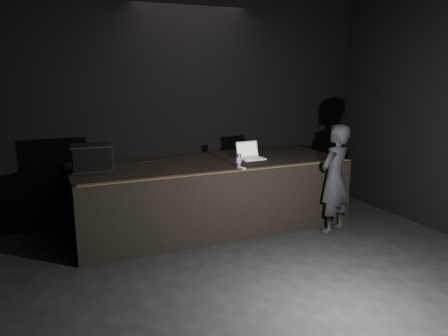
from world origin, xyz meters
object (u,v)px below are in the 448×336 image
object	(u,v)px
person	(334,179)
stage_monitor	(92,158)
laptop	(250,154)
beer_can	(239,160)
stage_riser	(210,194)

from	to	relation	value
person	stage_monitor	bearing A→B (deg)	-39.58
laptop	person	size ratio (longest dim) A/B	0.24
stage_monitor	person	size ratio (longest dim) A/B	0.35
beer_can	laptop	bearing A→B (deg)	48.34
laptop	beer_can	size ratio (longest dim) A/B	2.10
laptop	person	bearing A→B (deg)	-47.80
stage_riser	laptop	xyz separation A→B (m)	(0.65, -0.04, 0.57)
stage_monitor	beer_can	xyz separation A→B (m)	(1.91, -0.57, -0.09)
stage_riser	stage_monitor	xyz separation A→B (m)	(-1.67, 0.07, 0.68)
beer_can	person	size ratio (longest dim) A/B	0.11
stage_riser	laptop	world-z (taller)	laptop
stage_riser	beer_can	xyz separation A→B (m)	(0.24, -0.50, 0.59)
stage_riser	laptop	bearing A→B (deg)	-3.39
stage_monitor	beer_can	size ratio (longest dim) A/B	3.07
beer_can	stage_monitor	bearing A→B (deg)	163.37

